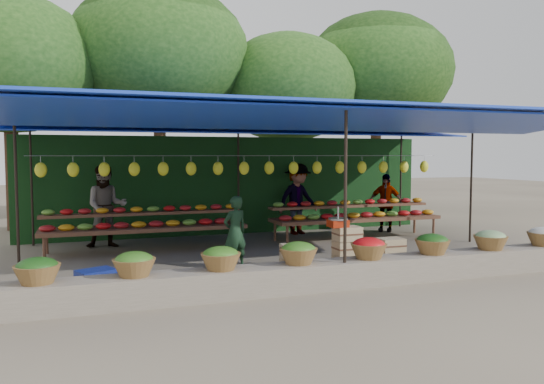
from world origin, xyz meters
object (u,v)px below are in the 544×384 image
object	(u,v)px
vendor_seated	(235,232)
blue_crate_front	(96,280)
blue_crate_back	(130,285)
weighing_scale	(338,222)
crate_counter	(346,252)

from	to	relation	value
vendor_seated	blue_crate_front	world-z (taller)	vendor_seated
vendor_seated	blue_crate_back	size ratio (longest dim) A/B	2.51
weighing_scale	blue_crate_front	size ratio (longest dim) A/B	0.68
blue_crate_front	weighing_scale	bearing A→B (deg)	-22.35
crate_counter	blue_crate_back	world-z (taller)	crate_counter
weighing_scale	vendor_seated	size ratio (longest dim) A/B	0.28
blue_crate_front	blue_crate_back	world-z (taller)	blue_crate_front
weighing_scale	blue_crate_front	xyz separation A→B (m)	(-4.06, -0.04, -0.70)
weighing_scale	blue_crate_back	xyz separation A→B (m)	(-3.60, -0.49, -0.70)
weighing_scale	blue_crate_back	size ratio (longest dim) A/B	0.70
crate_counter	weighing_scale	size ratio (longest dim) A/B	6.51
blue_crate_front	blue_crate_back	xyz separation A→B (m)	(0.46, -0.45, -0.00)
crate_counter	vendor_seated	distance (m)	2.01
crate_counter	blue_crate_front	size ratio (longest dim) A/B	4.44
crate_counter	blue_crate_back	distance (m)	3.80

